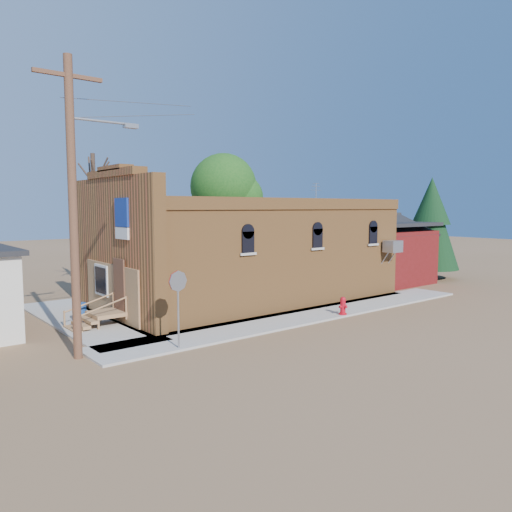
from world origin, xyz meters
TOP-DOWN VIEW (x-y plane):
  - ground at (0.00, 0.00)m, footprint 120.00×120.00m
  - sidewalk_south at (1.50, 0.90)m, footprint 19.00×2.20m
  - sidewalk_west at (-6.30, 6.00)m, footprint 2.60×10.00m
  - brick_bar at (1.64, 5.49)m, footprint 16.40×7.97m
  - red_shed at (11.50, 5.50)m, footprint 5.40×6.40m
  - utility_pole at (-8.14, 1.20)m, footprint 3.12×0.26m
  - tree_bare_near at (-3.00, 13.00)m, footprint 2.80×2.80m
  - tree_leafy at (6.00, 13.50)m, footprint 4.40×4.40m
  - evergreen_tree at (15.50, 4.00)m, footprint 3.60×3.60m
  - fire_hydrant at (2.55, -0.00)m, footprint 0.43×0.40m
  - stop_sign at (-5.38, 0.00)m, footprint 0.68×0.16m
  - trash_barrel at (-6.51, 5.74)m, footprint 0.54×0.54m

SIDE VIEW (x-z plane):
  - ground at x=0.00m, z-range 0.00..0.00m
  - sidewalk_south at x=1.50m, z-range 0.00..0.08m
  - sidewalk_west at x=-6.30m, z-range 0.00..0.08m
  - trash_barrel at x=-6.51m, z-range 0.08..0.81m
  - fire_hydrant at x=2.55m, z-range 0.07..0.84m
  - stop_sign at x=-5.38m, z-range 0.76..3.27m
  - red_shed at x=11.50m, z-range 0.12..4.42m
  - brick_bar at x=1.64m, z-range -0.81..5.49m
  - evergreen_tree at x=15.50m, z-range 0.46..6.96m
  - utility_pole at x=-8.14m, z-range 0.27..9.27m
  - tree_leafy at x=6.00m, z-range 1.86..10.01m
  - tree_bare_near at x=-3.00m, z-range 2.14..9.79m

